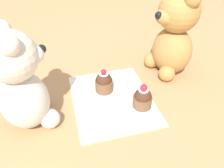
% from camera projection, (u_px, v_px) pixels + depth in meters
% --- Properties ---
extents(ground_plane, '(4.00, 4.00, 0.00)m').
position_uv_depth(ground_plane, '(112.00, 99.00, 0.63)').
color(ground_plane, tan).
extents(knitted_placemat, '(0.28, 0.22, 0.01)m').
position_uv_depth(knitted_placemat, '(112.00, 99.00, 0.63)').
color(knitted_placemat, silver).
rests_on(knitted_placemat, ground_plane).
extents(teddy_bear_cream, '(0.16, 0.15, 0.26)m').
position_uv_depth(teddy_bear_cream, '(21.00, 83.00, 0.49)').
color(teddy_bear_cream, silver).
rests_on(teddy_bear_cream, ground_plane).
extents(teddy_bear_tan, '(0.15, 0.15, 0.27)m').
position_uv_depth(teddy_bear_tan, '(174.00, 35.00, 0.67)').
color(teddy_bear_tan, '#B78447').
rests_on(teddy_bear_tan, ground_plane).
extents(cupcake_near_cream_bear, '(0.05, 0.05, 0.07)m').
position_uv_depth(cupcake_near_cream_bear, '(104.00, 82.00, 0.64)').
color(cupcake_near_cream_bear, brown).
rests_on(cupcake_near_cream_bear, knitted_placemat).
extents(cupcake_near_tan_bear, '(0.05, 0.05, 0.07)m').
position_uv_depth(cupcake_near_tan_bear, '(143.00, 98.00, 0.59)').
color(cupcake_near_tan_bear, brown).
rests_on(cupcake_near_tan_bear, knitted_placemat).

